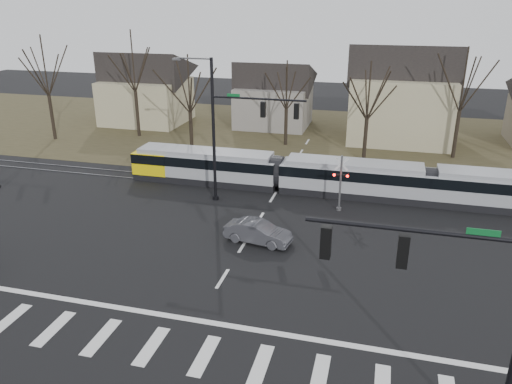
# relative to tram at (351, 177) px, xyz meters

# --- Properties ---
(ground) EXTENTS (140.00, 140.00, 0.00)m
(ground) POSITION_rel_tram_xyz_m (-5.51, -16.00, -1.43)
(ground) COLOR black
(grass_verge) EXTENTS (140.00, 28.00, 0.01)m
(grass_verge) POSITION_rel_tram_xyz_m (-5.51, 16.00, -1.43)
(grass_verge) COLOR #38331E
(grass_verge) RESTS_ON ground
(crosswalk) EXTENTS (27.00, 2.60, 0.01)m
(crosswalk) POSITION_rel_tram_xyz_m (-5.51, -20.00, -1.43)
(crosswalk) COLOR silver
(crosswalk) RESTS_ON ground
(stop_line) EXTENTS (28.00, 0.35, 0.01)m
(stop_line) POSITION_rel_tram_xyz_m (-5.51, -17.80, -1.43)
(stop_line) COLOR silver
(stop_line) RESTS_ON ground
(lane_dashes) EXTENTS (0.18, 30.00, 0.01)m
(lane_dashes) POSITION_rel_tram_xyz_m (-5.51, -0.00, -1.43)
(lane_dashes) COLOR silver
(lane_dashes) RESTS_ON ground
(rail_pair) EXTENTS (90.00, 1.52, 0.06)m
(rail_pair) POSITION_rel_tram_xyz_m (-5.51, -0.20, -1.40)
(rail_pair) COLOR #59595E
(rail_pair) RESTS_ON ground
(tram) EXTENTS (34.68, 2.57, 2.63)m
(tram) POSITION_rel_tram_xyz_m (0.00, 0.00, 0.00)
(tram) COLOR gray
(tram) RESTS_ON ground
(sedan) EXTENTS (2.70, 4.53, 1.35)m
(sedan) POSITION_rel_tram_xyz_m (-4.76, -9.39, -0.76)
(sedan) COLOR #434349
(sedan) RESTS_ON ground
(signal_pole_near_right) EXTENTS (6.72, 0.44, 8.00)m
(signal_pole_near_right) POSITION_rel_tram_xyz_m (4.60, -22.00, 3.73)
(signal_pole_near_right) COLOR black
(signal_pole_near_right) RESTS_ON ground
(signal_pole_far) EXTENTS (9.28, 0.44, 10.20)m
(signal_pole_far) POSITION_rel_tram_xyz_m (-7.92, -3.50, 4.27)
(signal_pole_far) COLOR black
(signal_pole_far) RESTS_ON ground
(rail_crossing_signal) EXTENTS (1.08, 0.36, 4.00)m
(rail_crossing_signal) POSITION_rel_tram_xyz_m (-0.51, -3.21, 0.45)
(rail_crossing_signal) COLOR #59595B
(rail_crossing_signal) RESTS_ON ground
(tree_row) EXTENTS (59.20, 7.20, 10.00)m
(tree_row) POSITION_rel_tram_xyz_m (-3.51, 10.00, 3.57)
(tree_row) COLOR black
(tree_row) RESTS_ON ground
(house_a) EXTENTS (9.72, 8.64, 8.60)m
(house_a) POSITION_rel_tram_xyz_m (-25.51, 18.00, 3.03)
(house_a) COLOR tan
(house_a) RESTS_ON ground
(house_b) EXTENTS (8.64, 7.56, 7.65)m
(house_b) POSITION_rel_tram_xyz_m (-10.51, 20.00, 2.54)
(house_b) COLOR slate
(house_b) RESTS_ON ground
(house_c) EXTENTS (10.80, 8.64, 10.10)m
(house_c) POSITION_rel_tram_xyz_m (3.49, 17.00, 3.80)
(house_c) COLOR tan
(house_c) RESTS_ON ground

